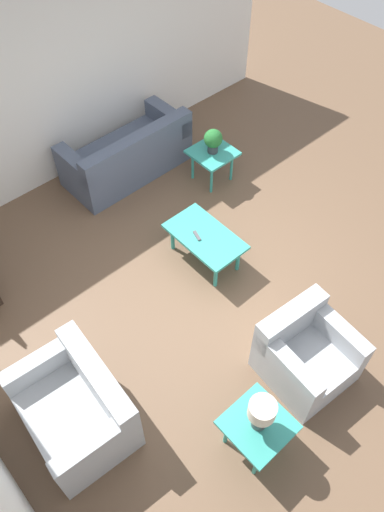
% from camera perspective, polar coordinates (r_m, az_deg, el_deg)
% --- Properties ---
extents(ground_plane, '(14.00, 14.00, 0.00)m').
position_cam_1_polar(ground_plane, '(6.20, 2.66, -3.26)').
color(ground_plane, brown).
extents(wall_right, '(0.12, 7.20, 2.70)m').
position_cam_1_polar(wall_right, '(7.16, -14.94, 18.49)').
color(wall_right, white).
rests_on(wall_right, ground_plane).
extents(sofa, '(0.87, 1.85, 0.82)m').
position_cam_1_polar(sofa, '(7.44, -7.30, 11.29)').
color(sofa, '#4C566B').
rests_on(sofa, ground_plane).
extents(armchair, '(0.93, 0.91, 0.83)m').
position_cam_1_polar(armchair, '(5.44, 12.75, -10.84)').
color(armchair, '#A8ADB2').
rests_on(armchair, ground_plane).
extents(loveseat, '(1.23, 0.94, 0.83)m').
position_cam_1_polar(loveseat, '(5.20, -12.94, -16.58)').
color(loveseat, '#A8ADB2').
rests_on(loveseat, ground_plane).
extents(coffee_table, '(1.00, 0.57, 0.44)m').
position_cam_1_polar(coffee_table, '(6.15, 1.49, 2.04)').
color(coffee_table, teal).
rests_on(coffee_table, ground_plane).
extents(side_table_plant, '(0.58, 0.58, 0.50)m').
position_cam_1_polar(side_table_plant, '(7.20, 2.36, 11.42)').
color(side_table_plant, teal).
rests_on(side_table_plant, ground_plane).
extents(side_table_lamp, '(0.58, 0.58, 0.50)m').
position_cam_1_polar(side_table_lamp, '(4.93, 7.50, -18.78)').
color(side_table_lamp, teal).
rests_on(side_table_lamp, ground_plane).
extents(potted_plant, '(0.26, 0.26, 0.36)m').
position_cam_1_polar(potted_plant, '(7.03, 2.43, 13.14)').
color(potted_plant, '#333338').
rests_on(potted_plant, side_table_plant).
extents(table_lamp, '(0.25, 0.25, 0.42)m').
position_cam_1_polar(table_lamp, '(4.61, 7.95, -17.32)').
color(table_lamp, '#333333').
rests_on(table_lamp, side_table_lamp).
extents(remote_control, '(0.16, 0.09, 0.02)m').
position_cam_1_polar(remote_control, '(6.09, 0.57, 2.34)').
color(remote_control, '#4C4C51').
rests_on(remote_control, coffee_table).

